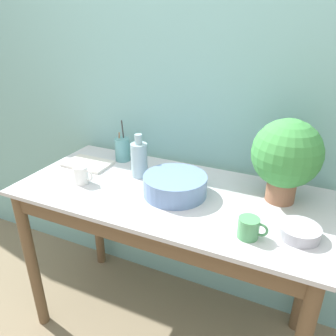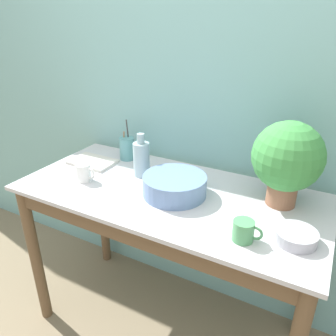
% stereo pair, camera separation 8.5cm
% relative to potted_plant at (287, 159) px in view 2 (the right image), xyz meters
% --- Properties ---
extents(wall_back, '(6.00, 0.05, 2.40)m').
position_rel_potted_plant_xyz_m(wall_back, '(-0.49, 0.26, 0.10)').
color(wall_back, '#7AB2B2').
rests_on(wall_back, ground_plane).
extents(counter_table, '(1.45, 0.68, 0.88)m').
position_rel_potted_plant_xyz_m(counter_table, '(-0.49, -0.16, -0.39)').
color(counter_table, brown).
rests_on(counter_table, ground_plane).
extents(potted_plant, '(0.30, 0.30, 0.37)m').
position_rel_potted_plant_xyz_m(potted_plant, '(0.00, 0.00, 0.00)').
color(potted_plant, '#8C5B42').
rests_on(potted_plant, counter_table).
extents(bowl_wash_large, '(0.29, 0.29, 0.09)m').
position_rel_potted_plant_xyz_m(bowl_wash_large, '(-0.45, -0.15, -0.17)').
color(bowl_wash_large, '#6684B2').
rests_on(bowl_wash_large, counter_table).
extents(bottle_tall, '(0.08, 0.08, 0.23)m').
position_rel_potted_plant_xyz_m(bottle_tall, '(-0.69, -0.05, -0.12)').
color(bottle_tall, '#93B2BC').
rests_on(bottle_tall, counter_table).
extents(mug_white, '(0.11, 0.07, 0.09)m').
position_rel_potted_plant_xyz_m(mug_white, '(-0.91, -0.24, -0.17)').
color(mug_white, white).
rests_on(mug_white, counter_table).
extents(mug_green, '(0.11, 0.08, 0.08)m').
position_rel_potted_plant_xyz_m(mug_green, '(-0.07, -0.33, -0.18)').
color(mug_green, '#4C935B').
rests_on(mug_green, counter_table).
extents(bowl_small_steel, '(0.15, 0.15, 0.05)m').
position_rel_potted_plant_xyz_m(bowl_small_steel, '(0.10, -0.25, -0.19)').
color(bowl_small_steel, '#A8A8B2').
rests_on(bowl_small_steel, counter_table).
extents(utensil_cup, '(0.08, 0.08, 0.23)m').
position_rel_potted_plant_xyz_m(utensil_cup, '(-0.88, 0.09, -0.15)').
color(utensil_cup, '#569399').
rests_on(utensil_cup, counter_table).
extents(tray_board, '(0.25, 0.17, 0.02)m').
position_rel_potted_plant_xyz_m(tray_board, '(-1.02, -0.05, -0.21)').
color(tray_board, beige).
rests_on(tray_board, counter_table).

